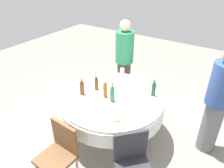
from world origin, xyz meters
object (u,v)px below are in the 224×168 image
Objects in this scene: dining_table at (112,104)px; chair_left at (133,162)px; person_west at (218,101)px; chair_far at (60,151)px; bottle_amber_south at (105,89)px; person_north at (124,60)px; bottle_dark_green_rear at (154,88)px; wine_glass_front at (122,71)px; bottle_brown_west at (96,82)px; wine_glass_rear at (142,78)px; bottle_green_north at (112,93)px; bottle_brown_front at (82,87)px; plate_mid at (116,120)px; plate_east at (94,106)px.

dining_table is 1.03m from chair_left.
person_west is 1.88× the size of chair_far.
person_north reaches higher than bottle_amber_south.
chair_left is at bearing 136.77° from dining_table.
wine_glass_front is (0.70, -0.27, -0.02)m from bottle_dark_green_rear.
bottle_brown_west is 0.74m from wine_glass_rear.
bottle_green_north is at bearing 161.41° from bottle_brown_west.
bottle_brown_front is at bearing -70.47° from chair_left.
bottle_green_north reaches higher than bottle_amber_south.
bottle_brown_west is 1.16m from chair_far.
person_north is at bearing -63.63° from wine_glass_front.
person_west is at bearing 176.71° from wine_glass_front.
bottle_amber_south is 1.55m from person_west.
bottle_brown_front is at bearing 21.25° from bottle_amber_south.
plate_mid is at bearing -81.36° from chair_left.
wine_glass_rear is at bearing 170.73° from wine_glass_front.
bottle_brown_front is at bearing -17.07° from plate_mid.
dining_table is 5.60× the size of bottle_dark_green_rear.
bottle_green_north is at bearing 126.12° from dining_table.
plate_mid is at bearing 130.11° from bottle_green_north.
bottle_brown_west is 1.06× the size of plate_mid.
dining_table is 10.27× the size of wine_glass_rear.
plate_east is 1.67m from person_west.
plate_east is 0.43m from plate_mid.
person_west reaches higher than chair_far.
bottle_dark_green_rear is 1.15m from chair_left.
plate_mid is at bearing 167.44° from plate_east.
bottle_brown_west is 1.03m from person_north.
bottle_brown_front is at bearing -89.06° from person_west.
bottle_brown_front reaches higher than chair_far.
chair_far is (-0.15, 1.68, -0.33)m from wine_glass_front.
dining_table is 0.31m from bottle_green_north.
bottle_green_north is at bearing -88.57° from chair_left.
wine_glass_front is at bearing -81.89° from plate_east.
person_north is 1.83× the size of chair_left.
bottle_dark_green_rear is 0.32× the size of chair_left.
bottle_brown_front is at bearing 76.56° from wine_glass_front.
person_north reaches higher than plate_mid.
bottle_green_north is at bearing -94.62° from chair_far.
bottle_green_north is 1.03× the size of bottle_amber_south.
chair_left is (-0.25, 1.07, -0.35)m from bottle_dark_green_rear.
bottle_dark_green_rear reaches higher than plate_mid.
person_west is at bearing -153.37° from bottle_green_north.
person_west reaches higher than wine_glass_rear.
bottle_amber_south is 0.17× the size of person_west.
wine_glass_rear is at bearing -113.69° from chair_left.
wine_glass_front is 0.59× the size of plate_east.
bottle_brown_front is 0.30× the size of chair_left.
person_west is at bearing -156.82° from bottle_amber_south.
person_north reaches higher than bottle_dark_green_rear.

